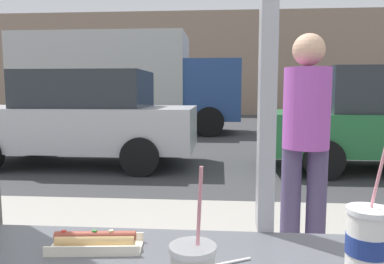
# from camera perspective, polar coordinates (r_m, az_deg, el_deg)

# --- Properties ---
(ground_plane) EXTENTS (60.00, 60.00, 0.00)m
(ground_plane) POSITION_cam_1_polar(r_m,az_deg,el_deg) (9.19, 5.24, -2.31)
(ground_plane) COLOR #38383A
(building_facade_far) EXTENTS (28.00, 1.20, 5.83)m
(building_facade_far) POSITION_cam_1_polar(r_m,az_deg,el_deg) (21.77, 4.83, 10.44)
(building_facade_far) COLOR gray
(building_facade_far) RESTS_ON ground
(soda_cup_right) EXTENTS (0.10, 0.10, 0.33)m
(soda_cup_right) POSITION_cam_1_polar(r_m,az_deg,el_deg) (0.97, 25.40, -15.30)
(soda_cup_right) COLOR white
(soda_cup_right) RESTS_ON window_counter
(hotdog_tray_near) EXTENTS (0.26, 0.12, 0.05)m
(hotdog_tray_near) POSITION_cam_1_polar(r_m,az_deg,el_deg) (1.10, -14.67, -15.99)
(hotdog_tray_near) COLOR beige
(hotdog_tray_near) RESTS_ON window_counter
(parked_car_silver) EXTENTS (4.29, 1.91, 1.75)m
(parked_car_silver) POSITION_cam_1_polar(r_m,az_deg,el_deg) (7.19, -16.69, 2.11)
(parked_car_silver) COLOR #BCBCC1
(parked_car_silver) RESTS_ON ground
(box_truck) EXTENTS (7.31, 2.44, 3.22)m
(box_truck) POSITION_cam_1_polar(r_m,az_deg,el_deg) (12.57, -10.65, 7.87)
(box_truck) COLOR beige
(box_truck) RESTS_ON ground
(pedestrian) EXTENTS (0.32, 0.32, 1.63)m
(pedestrian) POSITION_cam_1_polar(r_m,az_deg,el_deg) (2.70, 17.16, -0.45)
(pedestrian) COLOR #473C5F
(pedestrian) RESTS_ON sidewalk_strip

